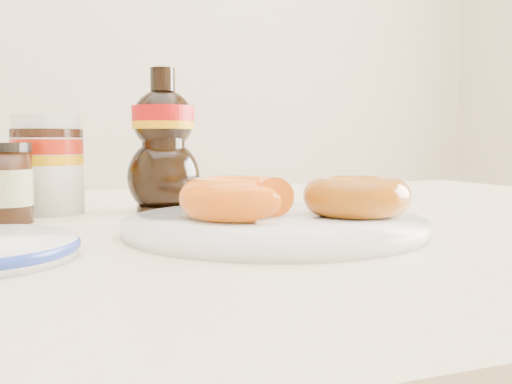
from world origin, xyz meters
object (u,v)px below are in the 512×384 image
object	(u,v)px
dining_table	(198,292)
donut_whole	(356,196)
dark_jar	(6,184)
donut_bitten	(238,198)
plate	(274,224)
nutella_jar	(48,161)
syrup_bottle	(163,140)

from	to	relation	value
dining_table	donut_whole	size ratio (longest dim) A/B	13.19
dining_table	donut_whole	bearing A→B (deg)	-44.38
dining_table	dark_jar	distance (m)	0.24
donut_bitten	donut_whole	size ratio (longest dim) A/B	1.05
plate	donut_bitten	size ratio (longest dim) A/B	2.59
dining_table	donut_bitten	distance (m)	0.16
nutella_jar	dark_jar	xyz separation A→B (m)	(-0.04, -0.08, -0.02)
donut_bitten	donut_whole	xyz separation A→B (m)	(0.12, -0.02, -0.00)
dining_table	nutella_jar	size ratio (longest dim) A/B	11.77
plate	donut_whole	xyz separation A→B (m)	(0.08, -0.01, 0.03)
donut_whole	donut_bitten	bearing A→B (deg)	170.18
donut_bitten	dark_jar	xyz separation A→B (m)	(-0.21, 0.15, 0.01)
dining_table	donut_bitten	bearing A→B (deg)	-83.72
donut_whole	nutella_jar	distance (m)	0.37
syrup_bottle	dark_jar	bearing A→B (deg)	-164.15
dining_table	donut_whole	xyz separation A→B (m)	(0.13, -0.13, 0.12)
dining_table	syrup_bottle	bearing A→B (deg)	101.52
nutella_jar	dining_table	bearing A→B (deg)	-36.75
donut_bitten	nutella_jar	world-z (taller)	nutella_jar
donut_bitten	donut_whole	world-z (taller)	donut_bitten
plate	nutella_jar	size ratio (longest dim) A/B	2.43
donut_whole	nutella_jar	xyz separation A→B (m)	(-0.28, 0.24, 0.03)
donut_whole	syrup_bottle	size ratio (longest dim) A/B	0.60
donut_bitten	dining_table	bearing A→B (deg)	102.71
dark_jar	dining_table	bearing A→B (deg)	-11.60
nutella_jar	dark_jar	bearing A→B (deg)	-119.73
dining_table	donut_bitten	xyz separation A→B (m)	(0.01, -0.11, 0.12)
dining_table	syrup_bottle	distance (m)	0.20
plate	nutella_jar	distance (m)	0.31
donut_bitten	donut_whole	distance (m)	0.12
dining_table	donut_bitten	size ratio (longest dim) A/B	12.56
syrup_bottle	plate	bearing A→B (deg)	-72.73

